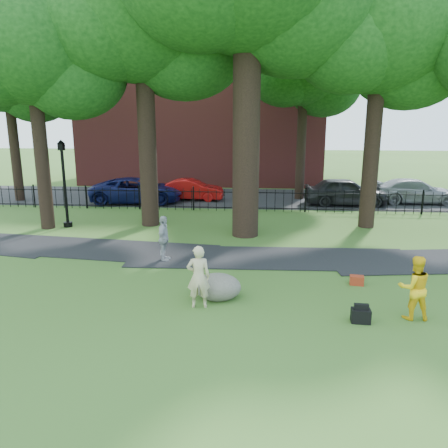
# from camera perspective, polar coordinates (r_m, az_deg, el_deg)

# --- Properties ---
(ground) EXTENTS (120.00, 120.00, 0.00)m
(ground) POSITION_cam_1_polar(r_m,az_deg,el_deg) (12.09, 1.44, -10.10)
(ground) COLOR #395B20
(ground) RESTS_ON ground
(footpath) EXTENTS (36.07, 3.85, 0.03)m
(footpath) POSITION_cam_1_polar(r_m,az_deg,el_deg) (15.72, 5.97, -4.47)
(footpath) COLOR black
(footpath) RESTS_ON ground
(street) EXTENTS (80.00, 7.00, 0.02)m
(street) POSITION_cam_1_polar(r_m,az_deg,el_deg) (27.49, 3.51, 3.41)
(street) COLOR black
(street) RESTS_ON ground
(iron_fence) EXTENTS (44.00, 0.04, 1.20)m
(iron_fence) POSITION_cam_1_polar(r_m,az_deg,el_deg) (23.45, 3.26, 3.13)
(iron_fence) COLOR black
(iron_fence) RESTS_ON ground
(brick_building) EXTENTS (18.00, 8.00, 12.00)m
(brick_building) POSITION_cam_1_polar(r_m,az_deg,el_deg) (35.37, -2.72, 15.45)
(brick_building) COLOR maroon
(brick_building) RESTS_ON ground
(tree_row) EXTENTS (26.82, 7.96, 12.42)m
(tree_row) POSITION_cam_1_polar(r_m,az_deg,el_deg) (19.73, 4.86, 23.18)
(tree_row) COLOR black
(tree_row) RESTS_ON ground
(woman) EXTENTS (0.66, 0.48, 1.69)m
(woman) POSITION_cam_1_polar(r_m,az_deg,el_deg) (11.48, -3.35, -6.90)
(woman) COLOR beige
(woman) RESTS_ON ground
(man) EXTENTS (0.83, 0.66, 1.63)m
(man) POSITION_cam_1_polar(r_m,az_deg,el_deg) (11.81, 23.60, -7.62)
(man) COLOR yellow
(man) RESTS_ON ground
(pedestrian) EXTENTS (0.42, 0.96, 1.61)m
(pedestrian) POSITION_cam_1_polar(r_m,az_deg,el_deg) (15.28, -7.89, -1.91)
(pedestrian) COLOR #A4A4A8
(pedestrian) RESTS_ON ground
(boulder) EXTENTS (1.42, 1.14, 0.76)m
(boulder) POSITION_cam_1_polar(r_m,az_deg,el_deg) (12.18, -0.84, -7.97)
(boulder) COLOR slate
(boulder) RESTS_ON ground
(lamppost) EXTENTS (0.39, 0.39, 3.96)m
(lamppost) POSITION_cam_1_polar(r_m,az_deg,el_deg) (21.04, -20.10, 4.81)
(lamppost) COLOR black
(lamppost) RESTS_ON ground
(backpack) EXTENTS (0.48, 0.31, 0.34)m
(backpack) POSITION_cam_1_polar(r_m,az_deg,el_deg) (11.39, 17.42, -11.37)
(backpack) COLOR black
(backpack) RESTS_ON ground
(red_bag) EXTENTS (0.43, 0.31, 0.28)m
(red_bag) POSITION_cam_1_polar(r_m,az_deg,el_deg) (13.78, 16.95, -7.05)
(red_bag) COLOR maroon
(red_bag) RESTS_ON ground
(red_sedan) EXTENTS (3.90, 1.41, 1.28)m
(red_sedan) POSITION_cam_1_polar(r_m,az_deg,el_deg) (26.74, -4.29, 4.50)
(red_sedan) COLOR #A90E0D
(red_sedan) RESTS_ON ground
(navy_van) EXTENTS (5.58, 3.10, 1.48)m
(navy_van) POSITION_cam_1_polar(r_m,az_deg,el_deg) (26.27, -11.39, 4.32)
(navy_van) COLOR #0D1345
(navy_van) RESTS_ON ground
(grey_car) EXTENTS (4.68, 1.92, 1.59)m
(grey_car) POSITION_cam_1_polar(r_m,az_deg,el_deg) (26.00, 15.58, 4.12)
(grey_car) COLOR black
(grey_car) RESTS_ON ground
(silver_car) EXTENTS (4.89, 2.03, 1.41)m
(silver_car) POSITION_cam_1_polar(r_m,az_deg,el_deg) (28.01, 23.66, 3.94)
(silver_car) COLOR gray
(silver_car) RESTS_ON ground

